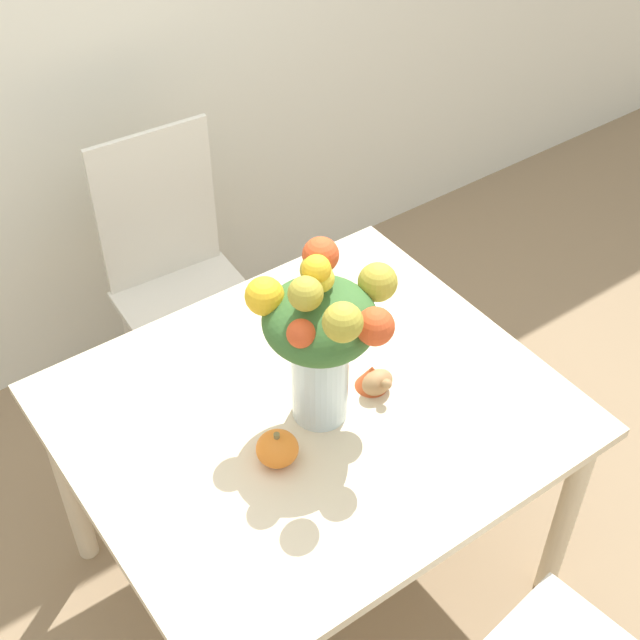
{
  "coord_description": "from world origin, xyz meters",
  "views": [
    {
      "loc": [
        -0.85,
        -1.23,
        2.39
      ],
      "look_at": [
        0.01,
        -0.03,
        1.04
      ],
      "focal_mm": 50.0,
      "sensor_mm": 36.0,
      "label": 1
    }
  ],
  "objects_px": {
    "flower_vase": "(322,332)",
    "pumpkin": "(277,449)",
    "dining_chair_near_window": "(180,282)",
    "turkey_figurine": "(374,379)"
  },
  "relations": [
    {
      "from": "flower_vase",
      "to": "pumpkin",
      "type": "height_order",
      "value": "flower_vase"
    },
    {
      "from": "flower_vase",
      "to": "dining_chair_near_window",
      "type": "bearing_deg",
      "value": 85.84
    },
    {
      "from": "pumpkin",
      "to": "dining_chair_near_window",
      "type": "height_order",
      "value": "dining_chair_near_window"
    },
    {
      "from": "dining_chair_near_window",
      "to": "turkey_figurine",
      "type": "bearing_deg",
      "value": -80.58
    },
    {
      "from": "dining_chair_near_window",
      "to": "pumpkin",
      "type": "bearing_deg",
      "value": -100.43
    },
    {
      "from": "pumpkin",
      "to": "dining_chair_near_window",
      "type": "distance_m",
      "value": 1.0
    },
    {
      "from": "flower_vase",
      "to": "turkey_figurine",
      "type": "relative_size",
      "value": 4.3
    },
    {
      "from": "flower_vase",
      "to": "turkey_figurine",
      "type": "distance_m",
      "value": 0.29
    },
    {
      "from": "turkey_figurine",
      "to": "dining_chair_near_window",
      "type": "bearing_deg",
      "value": 95.84
    },
    {
      "from": "flower_vase",
      "to": "pumpkin",
      "type": "relative_size",
      "value": 4.9
    }
  ]
}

